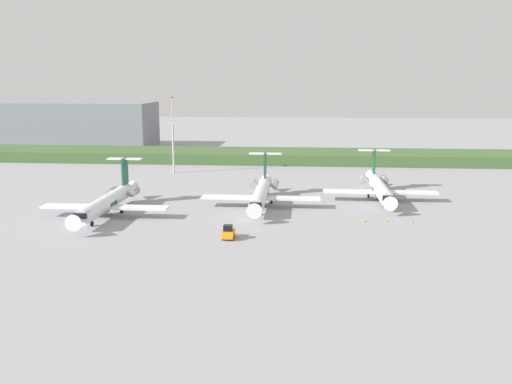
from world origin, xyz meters
The scene contains 11 objects.
ground_plane centered at (0.00, 30.00, 0.00)m, with size 500.00×500.00×0.00m, color #939399.
grass_berm centered at (0.00, 74.07, 1.57)m, with size 320.00×20.00×3.14m, color #426033.
regional_jet_nearest centered at (-26.12, 2.13, 2.54)m, with size 22.81×31.00×9.00m.
regional_jet_second centered at (0.89, 12.55, 2.54)m, with size 22.81×31.00×9.00m.
regional_jet_third centered at (24.46, 20.37, 2.54)m, with size 22.81×31.00×9.00m.
antenna_mast centered at (-25.05, 49.77, 8.33)m, with size 4.40×0.50×19.93m.
distant_hangar centered at (-79.11, 106.21, 8.06)m, with size 65.92×22.95×16.13m, color gray.
baggage_tug centered at (-2.33, -11.54, 1.00)m, with size 1.72×3.20×2.30m.
safety_cone_front_marker centered at (19.58, 0.97, 0.28)m, with size 0.44×0.44×0.55m, color orange.
safety_cone_mid_marker centered at (23.41, 1.34, 0.28)m, with size 0.44×0.44×0.55m, color orange.
safety_cone_rear_marker centered at (27.53, 0.81, 0.28)m, with size 0.44×0.44×0.55m, color orange.
Camera 1 is at (9.04, -94.86, 23.95)m, focal length 39.69 mm.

